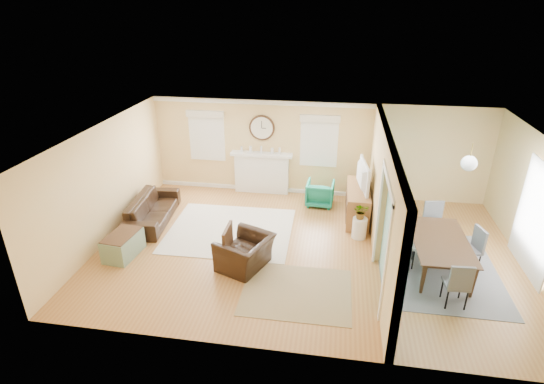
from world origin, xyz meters
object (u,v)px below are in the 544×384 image
object	(u,v)px
sofa	(153,209)
credenza	(357,203)
eames_chair	(245,253)
green_chair	(320,193)
dining_table	(440,254)

from	to	relation	value
sofa	credenza	size ratio (longest dim) A/B	1.30
eames_chair	green_chair	distance (m)	3.42
dining_table	sofa	bearing A→B (deg)	79.73
eames_chair	credenza	world-z (taller)	credenza
sofa	green_chair	xyz separation A→B (m)	(4.01, 1.56, 0.02)
credenza	green_chair	bearing A→B (deg)	147.97
credenza	dining_table	distance (m)	2.56
sofa	dining_table	world-z (taller)	dining_table
credenza	dining_table	bearing A→B (deg)	-51.63
green_chair	credenza	world-z (taller)	credenza
green_chair	credenza	distance (m)	1.13
credenza	dining_table	world-z (taller)	credenza
dining_table	credenza	bearing A→B (deg)	37.16
eames_chair	green_chair	xyz separation A→B (m)	(1.34, 3.15, -0.01)
eames_chair	dining_table	world-z (taller)	same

